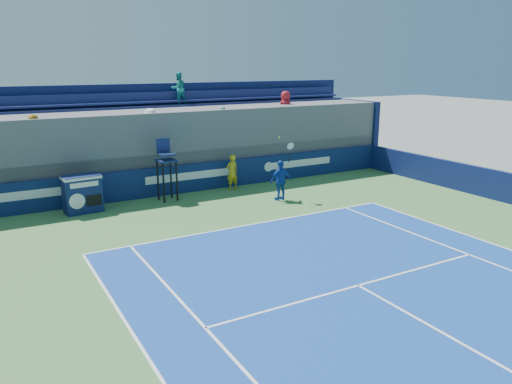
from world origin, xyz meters
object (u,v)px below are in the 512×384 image
match_clock (82,193)px  umpire_chair (166,163)px  ball_person (232,172)px  tennis_player (281,180)px

match_clock → umpire_chair: size_ratio=0.56×
ball_person → match_clock: (-6.27, -0.28, -0.04)m
tennis_player → ball_person: bearing=110.3°
match_clock → umpire_chair: bearing=0.9°
match_clock → tennis_player: size_ratio=0.54×
match_clock → umpire_chair: (3.26, 0.05, 0.79)m
ball_person → umpire_chair: bearing=-3.8°
match_clock → tennis_player: tennis_player is taller
ball_person → tennis_player: (0.91, -2.46, 0.04)m
match_clock → umpire_chair: 3.35m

